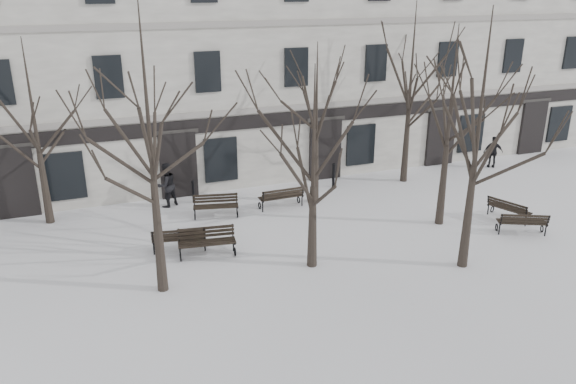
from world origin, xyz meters
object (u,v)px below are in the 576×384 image
tree_2 (480,113)px  bench_4 (281,197)px  bench_0 (207,241)px  tree_1 (314,145)px  bench_3 (216,205)px  tree_3 (451,104)px  bench_5 (509,209)px  tree_0 (148,120)px  bench_1 (179,238)px  bench_2 (522,222)px

tree_2 → bench_4: size_ratio=4.37×
bench_0 → tree_1: bearing=-24.7°
tree_1 → bench_0: bearing=147.3°
bench_3 → tree_3: bearing=-12.6°
bench_3 → bench_5: 11.72m
tree_0 → bench_1: bearing=68.5°
tree_1 → bench_0: (-3.10, 1.99, -3.63)m
tree_0 → bench_5: 14.63m
bench_2 → bench_4: bearing=-11.4°
tree_3 → bench_0: 10.11m
tree_2 → bench_2: bearing=19.9°
tree_0 → bench_4: 9.03m
tree_3 → bench_0: size_ratio=3.72×
tree_3 → bench_3: size_ratio=4.03×
tree_3 → bench_5: size_ratio=4.25×
tree_2 → bench_0: size_ratio=4.08×
tree_1 → bench_2: (8.36, -0.47, -3.68)m
tree_2 → bench_5: tree_2 is taller
bench_1 → bench_2: bearing=177.1°
tree_0 → tree_3: size_ratio=1.13×
bench_5 → bench_2: bearing=138.4°
bench_3 → bench_4: (2.80, -0.08, 0.02)m
tree_2 → tree_3: tree_2 is taller
tree_0 → tree_3: bearing=7.0°
bench_1 → bench_4: size_ratio=1.02×
tree_0 → bench_5: bearing=2.8°
tree_3 → bench_2: bearing=-40.8°
tree_0 → tree_2: size_ratio=1.03×
bench_1 → bench_3: (1.96, 2.65, -0.02)m
tree_2 → bench_4: 9.27m
bench_2 → tree_3: bearing=-15.3°
bench_1 → bench_3: bearing=-115.4°
tree_3 → bench_1: 10.94m
bench_0 → bench_2: 11.73m
bench_2 → bench_3: size_ratio=0.98×
tree_0 → bench_1: tree_0 is taller
tree_2 → bench_1: bearing=153.0°
tree_1 → bench_5: (8.86, 0.84, -3.70)m
tree_2 → tree_3: size_ratio=1.10×
bench_1 → tree_1: bearing=157.6°
bench_3 → tree_2: bearing=-34.1°
bench_1 → bench_5: (12.81, -1.79, -0.04)m
tree_3 → bench_3: 9.86m
tree_1 → bench_0: size_ratio=3.28×
tree_0 → tree_2: tree_0 is taller
bench_4 → bench_5: 9.15m
tree_0 → bench_4: bearing=41.3°
tree_1 → tree_3: tree_3 is taller
bench_0 → tree_0: bearing=-126.8°
tree_1 → bench_3: size_ratio=3.54×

